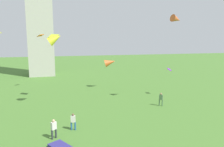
# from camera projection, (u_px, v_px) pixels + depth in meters

# --- Properties ---
(person_0) EXTENTS (0.52, 0.35, 1.72)m
(person_0) POSITION_uv_depth(u_px,v_px,m) (73.00, 121.00, 20.80)
(person_0) COLOR #235693
(person_0) RESTS_ON ground_plane
(person_1) EXTENTS (0.54, 0.52, 1.83)m
(person_1) POSITION_uv_depth(u_px,v_px,m) (161.00, 99.00, 28.56)
(person_1) COLOR #51754C
(person_1) RESTS_ON ground_plane
(person_2) EXTENTS (0.55, 0.49, 1.84)m
(person_2) POSITION_uv_depth(u_px,v_px,m) (54.00, 128.00, 18.93)
(person_2) COLOR #2D3338
(person_2) RESTS_ON ground_plane
(kite_flying_1) EXTENTS (1.26, 1.35, 0.50)m
(kite_flying_1) POSITION_uv_depth(u_px,v_px,m) (40.00, 35.00, 36.78)
(kite_flying_1) COLOR #F06406
(kite_flying_2) EXTENTS (1.75, 1.31, 1.26)m
(kite_flying_2) POSITION_uv_depth(u_px,v_px,m) (176.00, 19.00, 28.12)
(kite_flying_2) COLOR #D45D2C
(kite_flying_3) EXTENTS (0.73, 0.84, 0.48)m
(kite_flying_3) POSITION_uv_depth(u_px,v_px,m) (169.00, 69.00, 33.34)
(kite_flying_3) COLOR purple
(kite_flying_4) EXTENTS (2.53, 1.91, 1.86)m
(kite_flying_4) POSITION_uv_depth(u_px,v_px,m) (110.00, 62.00, 38.75)
(kite_flying_4) COLOR #D35F26
(kite_flying_5) EXTENTS (2.13, 1.33, 1.88)m
(kite_flying_5) POSITION_uv_depth(u_px,v_px,m) (55.00, 39.00, 26.86)
(kite_flying_5) COLOR yellow
(kite_flying_6) EXTENTS (1.62, 1.48, 0.57)m
(kite_flying_6) POSITION_uv_depth(u_px,v_px,m) (54.00, 36.00, 29.79)
(kite_flying_6) COLOR #C0CD27
(kite_bundle_1) EXTENTS (2.03, 2.32, 0.27)m
(kite_bundle_1) POSITION_uv_depth(u_px,v_px,m) (60.00, 147.00, 17.28)
(kite_bundle_1) COLOR navy
(kite_bundle_1) RESTS_ON ground_plane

